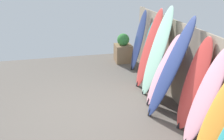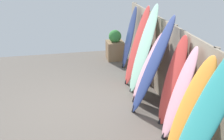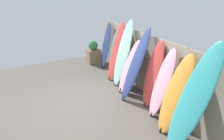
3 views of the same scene
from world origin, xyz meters
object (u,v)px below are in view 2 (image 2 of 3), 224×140
(surfboard_navy_0, at_px, (129,38))
(surfboard_teal_9, at_px, (203,120))
(surfboard_pink_4, at_px, (147,69))
(planter_box, at_px, (115,46))
(surfboard_navy_5, at_px, (152,67))
(surfboard_red_6, at_px, (172,83))
(surfboard_pink_7, at_px, (178,96))
(surfboard_orange_8, at_px, (189,112))
(surfboard_red_2, at_px, (137,47))
(surfboard_seafoam_3, at_px, (143,50))
(surfboard_teal_1, at_px, (136,49))

(surfboard_navy_0, distance_m, surfboard_teal_9, 4.34)
(surfboard_pink_4, distance_m, planter_box, 2.79)
(surfboard_navy_0, height_order, surfboard_navy_5, surfboard_navy_5)
(surfboard_red_6, bearing_deg, planter_box, -175.06)
(surfboard_pink_4, distance_m, surfboard_red_6, 0.93)
(surfboard_red_6, xyz_separation_m, surfboard_pink_7, (0.43, -0.07, -0.02))
(surfboard_red_6, bearing_deg, surfboard_pink_7, -8.78)
(surfboard_orange_8, bearing_deg, surfboard_teal_9, -7.31)
(surfboard_orange_8, bearing_deg, surfboard_navy_0, 178.62)
(surfboard_red_2, relative_size, surfboard_pink_4, 1.25)
(surfboard_orange_8, xyz_separation_m, surfboard_teal_9, (0.46, -0.06, 0.18))
(surfboard_red_2, xyz_separation_m, planter_box, (-1.84, -0.17, -0.56))
(surfboard_red_2, bearing_deg, surfboard_seafoam_3, 3.89)
(surfboard_red_6, height_order, surfboard_teal_9, surfboard_teal_9)
(surfboard_red_2, distance_m, surfboard_teal_9, 3.25)
(surfboard_teal_1, bearing_deg, surfboard_red_6, 0.54)
(surfboard_navy_5, distance_m, surfboard_red_6, 0.56)
(surfboard_navy_5, height_order, surfboard_orange_8, surfboard_navy_5)
(surfboard_teal_1, xyz_separation_m, planter_box, (-1.35, -0.30, -0.35))
(surfboard_teal_9, bearing_deg, surfboard_pink_7, 171.90)
(surfboard_navy_0, relative_size, surfboard_teal_9, 0.85)
(surfboard_pink_4, bearing_deg, surfboard_red_2, 178.62)
(surfboard_teal_1, relative_size, surfboard_red_6, 0.89)
(surfboard_navy_5, relative_size, surfboard_orange_8, 1.16)
(surfboard_navy_0, height_order, surfboard_red_2, surfboard_red_2)
(surfboard_teal_1, bearing_deg, surfboard_orange_8, -2.21)
(surfboard_red_6, bearing_deg, surfboard_red_2, -175.31)
(surfboard_navy_5, height_order, surfboard_red_6, surfboard_navy_5)
(surfboard_red_2, height_order, surfboard_red_6, surfboard_red_2)
(surfboard_red_2, bearing_deg, surfboard_teal_9, -1.02)
(surfboard_navy_0, relative_size, surfboard_navy_5, 0.88)
(surfboard_navy_0, bearing_deg, planter_box, -160.86)
(surfboard_orange_8, bearing_deg, surfboard_navy_5, -177.21)
(surfboard_teal_1, distance_m, surfboard_pink_4, 1.43)
(surfboard_orange_8, bearing_deg, surfboard_pink_4, -179.28)
(surfboard_seafoam_3, height_order, surfboard_orange_8, surfboard_seafoam_3)
(surfboard_teal_1, height_order, surfboard_seafoam_3, surfboard_seafoam_3)
(surfboard_teal_1, distance_m, surfboard_navy_5, 1.85)
(surfboard_pink_4, relative_size, surfboard_pink_7, 0.92)
(surfboard_red_2, xyz_separation_m, surfboard_seafoam_3, (0.42, 0.03, 0.05))
(surfboard_seafoam_3, height_order, surfboard_red_6, surfboard_seafoam_3)
(surfboard_teal_1, xyz_separation_m, surfboard_seafoam_3, (0.92, -0.10, 0.27))
(surfboard_navy_0, xyz_separation_m, planter_box, (-0.75, -0.26, -0.47))
(surfboard_teal_9, bearing_deg, surfboard_red_2, 178.98)
(surfboard_red_2, distance_m, surfboard_pink_4, 0.95)
(surfboard_pink_4, bearing_deg, surfboard_teal_1, 173.95)
(surfboard_seafoam_3, height_order, surfboard_pink_4, surfboard_seafoam_3)
(surfboard_teal_1, distance_m, surfboard_teal_9, 3.76)
(surfboard_red_2, distance_m, surfboard_red_6, 1.84)
(surfboard_navy_5, bearing_deg, surfboard_red_6, 23.80)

